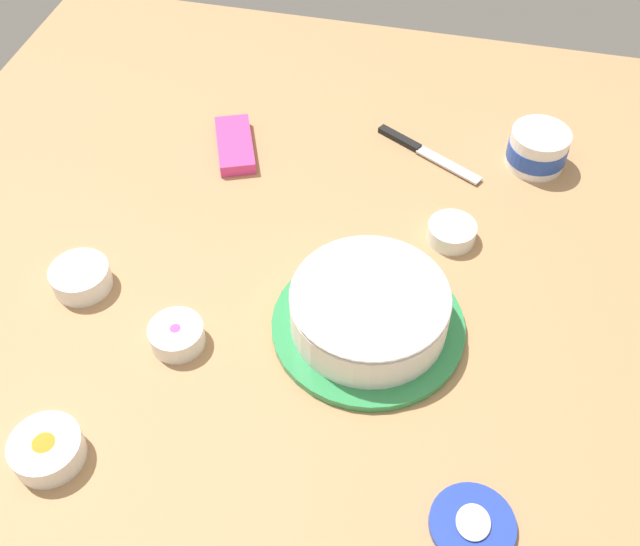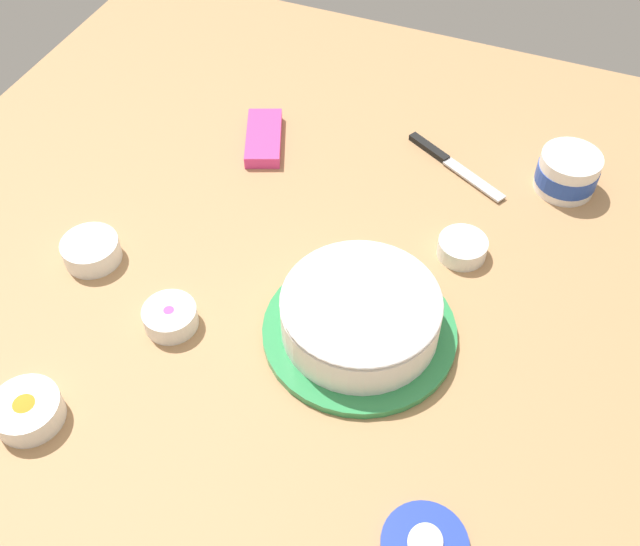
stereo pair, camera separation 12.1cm
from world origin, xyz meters
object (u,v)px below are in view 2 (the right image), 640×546
at_px(frosted_cake, 360,316).
at_px(sprinkle_bowl_rainbow, 170,316).
at_px(sprinkle_bowl_orange, 27,410).
at_px(sprinkle_bowl_pink, 462,247).
at_px(spreading_knife, 447,160).
at_px(frosting_tub, 568,171).
at_px(sprinkle_bowl_green, 91,250).
at_px(candy_box_lower, 264,138).
at_px(frosting_tub_lid, 425,544).

height_order(frosted_cake, sprinkle_bowl_rainbow, frosted_cake).
bearing_deg(sprinkle_bowl_orange, sprinkle_bowl_pink, 137.81).
relative_size(sprinkle_bowl_pink, sprinkle_bowl_rainbow, 0.98).
bearing_deg(spreading_knife, frosting_tub, 93.91).
xyz_separation_m(frosted_cake, spreading_knife, (-0.44, 0.02, -0.04)).
bearing_deg(spreading_knife, sprinkle_bowl_pink, 21.71).
height_order(sprinkle_bowl_pink, sprinkle_bowl_green, sprinkle_bowl_green).
relative_size(frosting_tub, candy_box_lower, 0.72).
bearing_deg(spreading_knife, frosting_tub_lid, 13.56).
distance_m(frosted_cake, sprinkle_bowl_orange, 0.50).
bearing_deg(sprinkle_bowl_orange, spreading_knife, 152.08).
bearing_deg(frosting_tub, sprinkle_bowl_rainbow, -43.18).
xyz_separation_m(sprinkle_bowl_pink, sprinkle_bowl_orange, (0.54, -0.49, 0.01)).
relative_size(sprinkle_bowl_orange, candy_box_lower, 0.64).
bearing_deg(sprinkle_bowl_rainbow, spreading_knife, 150.92).
height_order(frosting_tub, candy_box_lower, frosting_tub).
distance_m(frosting_tub, candy_box_lower, 0.58).
distance_m(sprinkle_bowl_pink, candy_box_lower, 0.46).
xyz_separation_m(frosted_cake, sprinkle_bowl_rainbow, (0.09, -0.28, -0.03)).
bearing_deg(frosted_cake, frosting_tub_lid, 34.13).
bearing_deg(sprinkle_bowl_rainbow, frosted_cake, 108.33).
bearing_deg(candy_box_lower, sprinkle_bowl_green, -42.14).
bearing_deg(sprinkle_bowl_rainbow, frosting_tub, 136.82).
distance_m(sprinkle_bowl_pink, sprinkle_bowl_orange, 0.73).
height_order(sprinkle_bowl_rainbow, sprinkle_bowl_green, sprinkle_bowl_green).
xyz_separation_m(sprinkle_bowl_rainbow, candy_box_lower, (-0.46, -0.05, -0.01)).
xyz_separation_m(spreading_knife, sprinkle_bowl_green, (0.46, -0.49, 0.02)).
distance_m(spreading_knife, sprinkle_bowl_pink, 0.24).
bearing_deg(sprinkle_bowl_rainbow, sprinkle_bowl_orange, -25.03).
relative_size(frosting_tub_lid, candy_box_lower, 0.73).
bearing_deg(sprinkle_bowl_green, frosting_tub, 123.99).
xyz_separation_m(frosted_cake, sprinkle_bowl_pink, (-0.22, 0.10, -0.03)).
relative_size(frosting_tub, sprinkle_bowl_pink, 1.33).
distance_m(sprinkle_bowl_green, sprinkle_bowl_orange, 0.31).
bearing_deg(frosting_tub_lid, sprinkle_bowl_orange, -86.65).
xyz_separation_m(frosting_tub, sprinkle_bowl_orange, (0.77, -0.62, -0.02)).
distance_m(sprinkle_bowl_pink, sprinkle_bowl_green, 0.63).
distance_m(frosted_cake, frosting_tub_lid, 0.34).
xyz_separation_m(frosted_cake, sprinkle_bowl_orange, (0.32, -0.39, -0.02)).
bearing_deg(frosting_tub_lid, sprinkle_bowl_green, -111.50).
distance_m(sprinkle_bowl_orange, candy_box_lower, 0.69).
distance_m(frosted_cake, candy_box_lower, 0.50).
relative_size(frosted_cake, sprinkle_bowl_green, 3.14).
bearing_deg(spreading_knife, sprinkle_bowl_green, -46.63).
bearing_deg(sprinkle_bowl_pink, frosting_tub_lid, 9.83).
height_order(frosted_cake, spreading_knife, frosted_cake).
xyz_separation_m(sprinkle_bowl_pink, sprinkle_bowl_rainbow, (0.32, -0.39, 0.00)).
relative_size(frosting_tub, sprinkle_bowl_green, 1.16).
distance_m(frosted_cake, sprinkle_bowl_rainbow, 0.30).
height_order(frosting_tub_lid, sprinkle_bowl_orange, sprinkle_bowl_orange).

